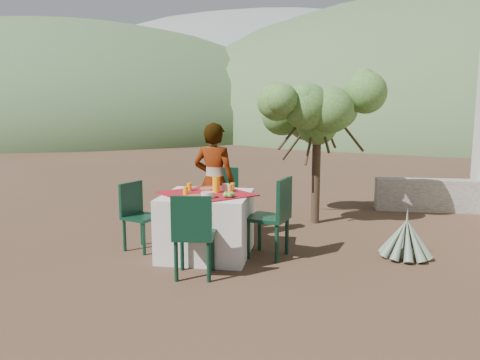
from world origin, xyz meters
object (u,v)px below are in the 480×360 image
Objects in this scene: person at (214,182)px; agave at (406,239)px; chair_near at (193,232)px; table at (207,224)px; chair_right at (275,214)px; chair_left at (138,212)px; shrub_tree at (322,119)px; chair_far at (222,197)px; juice_pitcher at (216,184)px.

agave is (2.42, -0.42, -0.57)m from person.
chair_near is 1.34× the size of agave.
table is 1.35× the size of chair_right.
person reaches higher than chair_left.
chair_far is at bearing -149.54° from shrub_tree.
shrub_tree is at bearing -30.45° from chair_left.
chair_far is 1.08m from juice_pitcher.
person is (-0.05, 0.69, 0.41)m from table.
table is 2.39m from agave.
juice_pitcher is at bearing -124.38° from shrub_tree.
chair_left is (-0.91, 0.10, 0.09)m from table.
juice_pitcher reaches higher than agave.
chair_right is (0.77, 0.84, 0.03)m from chair_near.
chair_near is at bearing -86.28° from table.
shrub_tree is at bearing -121.58° from chair_near.
agave is (1.01, -1.63, -1.38)m from shrub_tree.
juice_pitcher is at bearing -78.22° from chair_right.
chair_far is 1.90m from chair_near.
agave is at bearing 114.05° from chair_right.
person is (-0.03, -0.40, 0.28)m from chair_far.
shrub_tree is (1.30, 2.71, 1.11)m from chair_near.
agave is (2.32, 1.08, -0.27)m from chair_near.
chair_left is at bearing 178.78° from juice_pitcher.
shrub_tree is at bearing 31.34° from chair_far.
chair_near is 0.95m from juice_pitcher.
shrub_tree reaches higher than chair_left.
person is at bearing -139.36° from shrub_tree.
chair_right is 0.78m from juice_pitcher.
chair_right is (0.82, 0.03, 0.15)m from table.
chair_far is 0.48m from person.
chair_left is at bearing -130.75° from chair_far.
chair_far is 0.46× the size of shrub_tree.
shrub_tree is 3.03× the size of agave.
chair_right reaches higher than agave.
chair_far is 1.94m from shrub_tree.
shrub_tree is 2.34m from juice_pitcher.
chair_right reaches higher than chair_left.
chair_near is 1.32m from chair_left.
person reaches higher than table.
juice_pitcher is (1.02, -0.02, 0.39)m from chair_left.
shrub_tree reaches higher than juice_pitcher.
person reaches higher than juice_pitcher.
chair_left is (-0.88, -0.99, -0.04)m from chair_far.
chair_far is at bearing 91.45° from table.
agave is at bearing 6.63° from table.
chair_far is at bearing 97.55° from juice_pitcher.
shrub_tree is (1.36, 1.90, 1.23)m from table.
shrub_tree reaches higher than table.
table is at bearing -125.51° from shrub_tree.
chair_far is at bearing -126.09° from chair_right.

